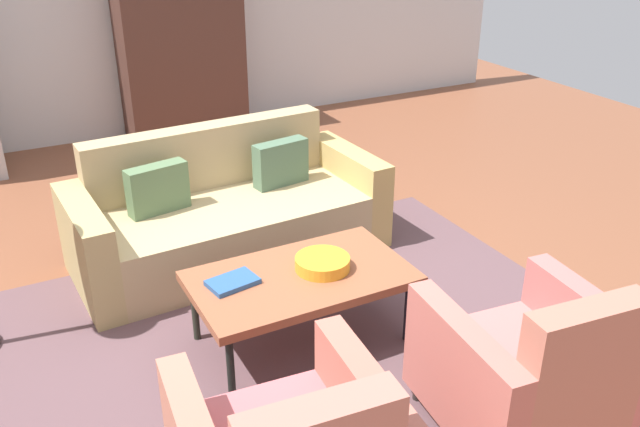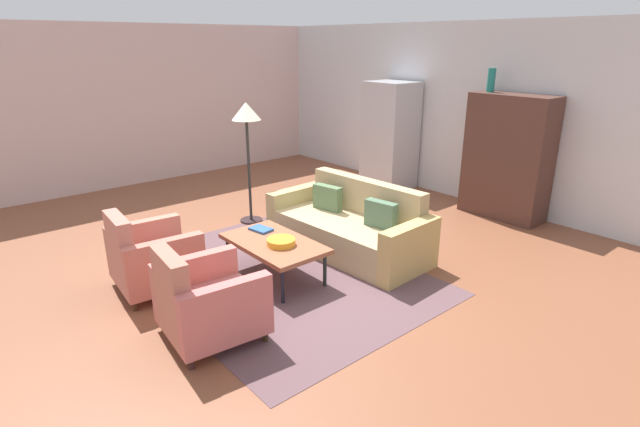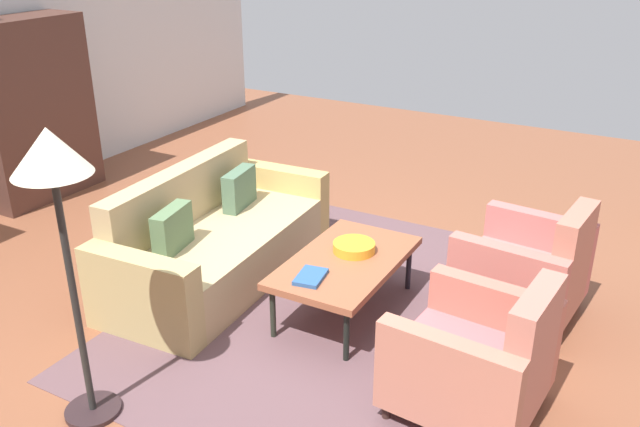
{
  "view_description": "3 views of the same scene",
  "coord_description": "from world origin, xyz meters",
  "px_view_note": "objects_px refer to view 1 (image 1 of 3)",
  "views": [
    {
      "loc": [
        -1.29,
        -3.36,
        2.33
      ],
      "look_at": [
        0.36,
        -0.22,
        0.63
      ],
      "focal_mm": 38.02,
      "sensor_mm": 36.0,
      "label": 1
    },
    {
      "loc": [
        4.22,
        -3.32,
        2.5
      ],
      "look_at": [
        0.16,
        0.13,
        0.63
      ],
      "focal_mm": 27.58,
      "sensor_mm": 36.0,
      "label": 2
    },
    {
      "loc": [
        -3.68,
        -2.36,
        2.63
      ],
      "look_at": [
        0.27,
        -0.18,
        0.65
      ],
      "focal_mm": 37.58,
      "sensor_mm": 36.0,
      "label": 3
    }
  ],
  "objects_px": {
    "cabinet": "(181,49)",
    "armchair_right": "(532,377)",
    "book_stack": "(233,282)",
    "couch": "(225,215)",
    "fruit_bowl": "(322,263)",
    "coffee_table": "(301,280)"
  },
  "relations": [
    {
      "from": "cabinet",
      "to": "armchair_right",
      "type": "bearing_deg",
      "value": -89.35
    },
    {
      "from": "armchair_right",
      "to": "fruit_bowl",
      "type": "distance_m",
      "value": 1.26
    },
    {
      "from": "armchair_right",
      "to": "book_stack",
      "type": "height_order",
      "value": "armchair_right"
    },
    {
      "from": "book_stack",
      "to": "cabinet",
      "type": "xyz_separation_m",
      "value": [
        0.9,
        3.72,
        0.46
      ]
    },
    {
      "from": "couch",
      "to": "book_stack",
      "type": "bearing_deg",
      "value": 69.04
    },
    {
      "from": "fruit_bowl",
      "to": "cabinet",
      "type": "xyz_separation_m",
      "value": [
        0.4,
        3.8,
        0.43
      ]
    },
    {
      "from": "book_stack",
      "to": "cabinet",
      "type": "relative_size",
      "value": 0.16
    },
    {
      "from": "coffee_table",
      "to": "book_stack",
      "type": "distance_m",
      "value": 0.38
    },
    {
      "from": "coffee_table",
      "to": "couch",
      "type": "bearing_deg",
      "value": 90.21
    },
    {
      "from": "armchair_right",
      "to": "book_stack",
      "type": "bearing_deg",
      "value": 133.42
    },
    {
      "from": "armchair_right",
      "to": "book_stack",
      "type": "xyz_separation_m",
      "value": [
        -0.96,
        1.24,
        0.1
      ]
    },
    {
      "from": "coffee_table",
      "to": "cabinet",
      "type": "bearing_deg",
      "value": 81.95
    },
    {
      "from": "coffee_table",
      "to": "book_stack",
      "type": "height_order",
      "value": "book_stack"
    },
    {
      "from": "couch",
      "to": "armchair_right",
      "type": "height_order",
      "value": "armchair_right"
    },
    {
      "from": "fruit_bowl",
      "to": "couch",
      "type": "bearing_deg",
      "value": 96.68
    },
    {
      "from": "coffee_table",
      "to": "fruit_bowl",
      "type": "bearing_deg",
      "value": -0.0
    },
    {
      "from": "armchair_right",
      "to": "book_stack",
      "type": "relative_size",
      "value": 3.12
    },
    {
      "from": "book_stack",
      "to": "armchair_right",
      "type": "bearing_deg",
      "value": -52.26
    },
    {
      "from": "couch",
      "to": "coffee_table",
      "type": "xyz_separation_m",
      "value": [
        0.0,
        -1.19,
        0.11
      ]
    },
    {
      "from": "couch",
      "to": "cabinet",
      "type": "bearing_deg",
      "value": -104.56
    },
    {
      "from": "couch",
      "to": "fruit_bowl",
      "type": "relative_size",
      "value": 6.98
    },
    {
      "from": "cabinet",
      "to": "book_stack",
      "type": "bearing_deg",
      "value": -103.66
    }
  ]
}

